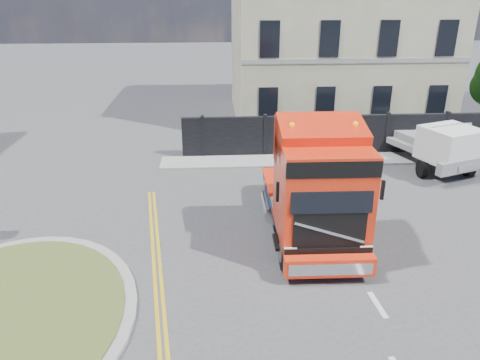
{
  "coord_description": "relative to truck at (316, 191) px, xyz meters",
  "views": [
    {
      "loc": [
        -1.59,
        -12.63,
        7.73
      ],
      "look_at": [
        -0.68,
        1.66,
        1.8
      ],
      "focal_mm": 35.0,
      "sensor_mm": 36.0,
      "label": 1
    }
  ],
  "objects": [
    {
      "name": "ground",
      "position": [
        -1.64,
        -0.52,
        -1.82
      ],
      "size": [
        120.0,
        120.0,
        0.0
      ],
      "primitive_type": "plane",
      "color": "#424244",
      "rests_on": "ground"
    },
    {
      "name": "hoarding_fence",
      "position": [
        4.92,
        8.48,
        -0.82
      ],
      "size": [
        18.8,
        0.25,
        2.0
      ],
      "color": "black",
      "rests_on": "ground"
    },
    {
      "name": "georgian_building",
      "position": [
        4.36,
        15.98,
        3.95
      ],
      "size": [
        12.3,
        10.3,
        12.8
      ],
      "color": "beige",
      "rests_on": "ground"
    },
    {
      "name": "pavement_far",
      "position": [
        4.36,
        7.58,
        -1.76
      ],
      "size": [
        20.0,
        1.6,
        0.12
      ],
      "primitive_type": "cube",
      "color": "gray",
      "rests_on": "ground"
    },
    {
      "name": "truck",
      "position": [
        0.0,
        0.0,
        0.0
      ],
      "size": [
        2.66,
        6.83,
        4.07
      ],
      "rotation": [
        0.0,
        0.0,
        -0.02
      ],
      "color": "black",
      "rests_on": "ground"
    },
    {
      "name": "flatbed_pickup",
      "position": [
        6.97,
        5.94,
        -0.63
      ],
      "size": [
        3.78,
        5.79,
        2.21
      ],
      "rotation": [
        0.0,
        0.0,
        0.35
      ],
      "color": "gray",
      "rests_on": "ground"
    }
  ]
}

